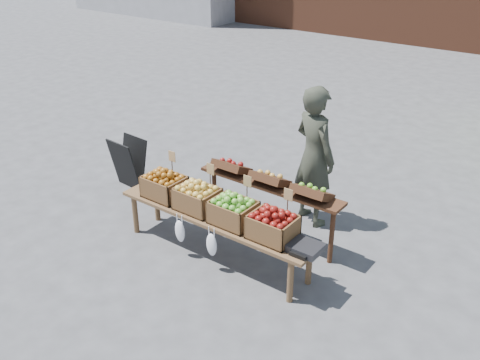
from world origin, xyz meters
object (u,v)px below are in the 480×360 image
Objects in this scene: back_table at (269,203)px; crate_golden_apples at (164,187)px; vendor at (314,156)px; crate_russet_pears at (197,199)px; crate_green_apples at (273,227)px; crate_red_apples at (233,212)px; weighing_scale at (306,248)px; display_bench at (216,236)px; chalkboard_sign at (129,163)px.

back_table is 4.20× the size of crate_golden_apples.
crate_russet_pears is at bearing 84.17° from vendor.
crate_red_apples is at bearing 180.00° from crate_green_apples.
crate_green_apples is at bearing 180.00° from weighing_scale.
crate_red_apples is (0.28, 0.00, 0.42)m from display_bench.
crate_green_apples is at bearing -53.83° from back_table.
crate_golden_apples is at bearing 69.86° from vendor.
vendor is 1.70m from weighing_scale.
back_table is 4.20× the size of crate_russet_pears.
vendor is 3.83× the size of crate_green_apples.
chalkboard_sign is at bearing 169.15° from weighing_scale.
crate_green_apples is at bearing 0.00° from crate_golden_apples.
crate_golden_apples is (-1.31, -1.48, -0.25)m from vendor.
display_bench is at bearing 0.00° from crate_golden_apples.
crate_golden_apples reaches higher than weighing_scale.
crate_red_apples is (-0.02, -0.72, 0.19)m from back_table.
crate_golden_apples is 0.55m from crate_russet_pears.
crate_golden_apples and crate_green_apples have the same top height.
weighing_scale is at bearing 0.00° from crate_golden_apples.
chalkboard_sign is at bearing 163.42° from display_bench.
crate_golden_apples is at bearing 180.00° from crate_red_apples.
display_bench is at bearing 0.00° from crate_russet_pears.
display_bench is 5.40× the size of crate_green_apples.
weighing_scale is (0.97, 0.00, -0.10)m from crate_red_apples.
crate_russet_pears is 0.55m from crate_red_apples.
vendor reaches higher than display_bench.
back_table is at bearing 32.65° from crate_golden_apples.
crate_green_apples is (3.08, -0.67, 0.31)m from chalkboard_sign.
display_bench is at bearing -112.53° from back_table.
chalkboard_sign reaches higher than weighing_scale.
vendor is 2.39× the size of chalkboard_sign.
chalkboard_sign is 1.60× the size of crate_golden_apples.
vendor is at bearing 48.31° from crate_golden_apples.
crate_red_apples is (0.55, 0.00, 0.00)m from crate_russet_pears.
vendor is at bearing 102.79° from crate_green_apples.
crate_red_apples is 1.00× the size of crate_green_apples.
crate_russet_pears is at bearing -15.19° from chalkboard_sign.
weighing_scale is (1.52, 0.00, -0.10)m from crate_russet_pears.
crate_red_apples is at bearing 0.00° from display_bench.
display_bench is (2.26, -0.67, -0.12)m from chalkboard_sign.
crate_green_apples is at bearing 124.35° from vendor.
chalkboard_sign reaches higher than display_bench.
chalkboard_sign is 1.61m from crate_golden_apples.
crate_golden_apples is 1.00× the size of crate_red_apples.
vendor is 3.83× the size of crate_russet_pears.
crate_red_apples is at bearing 0.00° from crate_russet_pears.
crate_green_apples is at bearing 0.00° from crate_red_apples.
chalkboard_sign is at bearing -178.93° from back_table.
vendor is 3.83× the size of crate_red_apples.
back_table is 1.35m from crate_golden_apples.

